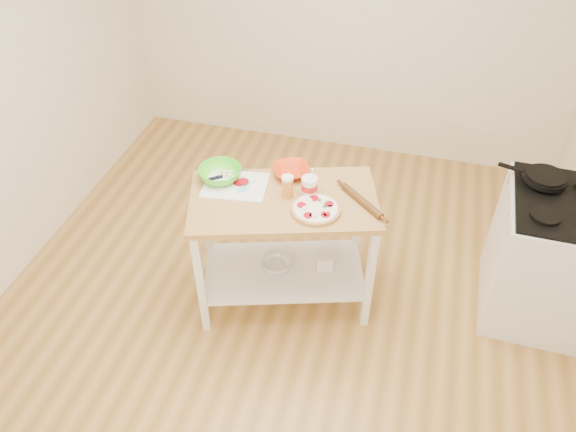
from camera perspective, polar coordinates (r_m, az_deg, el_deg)
The scene contains 15 objects.
room_shell at distance 3.05m, azimuth -1.17°, elevation 6.00°, with size 4.04×4.54×2.74m.
prep_island at distance 3.64m, azimuth -0.43°, elevation -1.29°, with size 1.30×0.95×0.90m.
gas_stove at distance 4.07m, azimuth 24.68°, elevation -3.82°, with size 0.67×0.77×1.11m.
skillet at distance 3.87m, azimuth 24.57°, elevation 3.57°, with size 0.42×0.27×0.03m.
pizza at distance 3.38m, azimuth 2.83°, elevation 0.75°, with size 0.31×0.31×0.05m.
cutting_board at distance 3.59m, azimuth -5.40°, elevation 3.19°, with size 0.43×0.35×0.04m.
spatula at distance 3.56m, azimuth -4.32°, elevation 3.01°, with size 0.09×0.15×0.01m.
knife at distance 3.66m, azimuth -6.63°, elevation 4.07°, with size 0.22×0.19×0.01m.
orange_bowl at distance 3.66m, azimuth 0.32°, elevation 4.59°, with size 0.23×0.23×0.06m, color red.
green_bowl at distance 3.64m, azimuth -6.91°, elevation 4.28°, with size 0.27×0.27×0.09m, color #4FE427.
beer_pint at distance 3.45m, azimuth -0.06°, elevation 3.03°, with size 0.07×0.07×0.15m.
yogurt_tub at distance 3.48m, azimuth 2.19°, elevation 3.06°, with size 0.10×0.10×0.22m.
rolling_pin at distance 3.46m, azimuth 7.50°, elevation 1.53°, with size 0.04×0.04×0.36m, color #573313.
shelf_glass_bowl at distance 3.91m, azimuth -1.16°, elevation -4.91°, with size 0.21×0.21×0.07m, color silver.
shelf_bin at distance 3.91m, azimuth 3.72°, elevation -4.55°, with size 0.11×0.11×0.11m, color white.
Camera 1 is at (0.71, -2.40, 3.09)m, focal length 35.00 mm.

